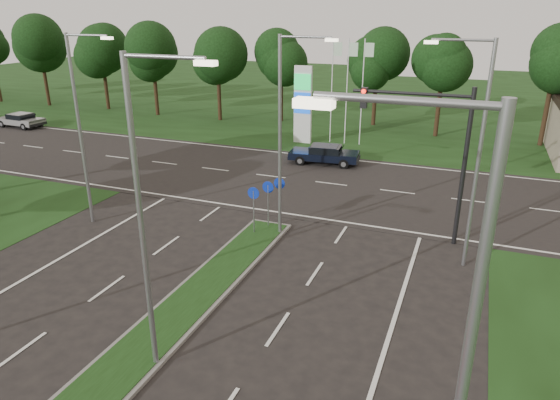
% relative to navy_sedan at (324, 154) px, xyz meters
% --- Properties ---
extents(verge_far, '(160.00, 50.00, 0.02)m').
position_rel_navy_sedan_xyz_m(verge_far, '(0.66, 27.00, -0.69)').
color(verge_far, black).
rests_on(verge_far, ground).
extents(cross_road, '(160.00, 12.00, 0.02)m').
position_rel_navy_sedan_xyz_m(cross_road, '(0.66, -4.00, -0.69)').
color(cross_road, black).
rests_on(cross_road, ground).
extents(streetlight_median_near, '(2.53, 0.22, 9.00)m').
position_rel_navy_sedan_xyz_m(streetlight_median_near, '(1.66, -22.00, 4.39)').
color(streetlight_median_near, gray).
rests_on(streetlight_median_near, ground).
extents(streetlight_median_far, '(2.53, 0.22, 9.00)m').
position_rel_navy_sedan_xyz_m(streetlight_median_far, '(1.66, -12.00, 4.39)').
color(streetlight_median_far, gray).
rests_on(streetlight_median_far, ground).
extents(streetlight_left_far, '(2.53, 0.22, 9.00)m').
position_rel_navy_sedan_xyz_m(streetlight_left_far, '(-7.64, -14.00, 4.39)').
color(streetlight_left_far, gray).
rests_on(streetlight_left_far, ground).
extents(streetlight_right_far, '(2.53, 0.22, 9.00)m').
position_rel_navy_sedan_xyz_m(streetlight_right_far, '(9.45, -12.00, 4.39)').
color(streetlight_right_far, gray).
rests_on(streetlight_right_far, ground).
extents(streetlight_right_near, '(2.53, 0.22, 9.00)m').
position_rel_navy_sedan_xyz_m(streetlight_right_near, '(9.45, -26.00, 4.39)').
color(streetlight_right_near, gray).
rests_on(streetlight_right_near, ground).
extents(traffic_signal, '(5.10, 0.42, 7.00)m').
position_rel_navy_sedan_xyz_m(traffic_signal, '(7.84, -10.01, 3.96)').
color(traffic_signal, black).
rests_on(traffic_signal, ground).
extents(median_signs, '(1.16, 1.76, 2.38)m').
position_rel_navy_sedan_xyz_m(median_signs, '(0.66, -11.60, 1.02)').
color(median_signs, gray).
rests_on(median_signs, ground).
extents(gas_pylon, '(5.80, 1.26, 8.00)m').
position_rel_navy_sedan_xyz_m(gas_pylon, '(-3.13, 5.04, 2.51)').
color(gas_pylon, silver).
rests_on(gas_pylon, ground).
extents(treeline_far, '(6.00, 6.00, 9.90)m').
position_rel_navy_sedan_xyz_m(treeline_far, '(0.76, 11.93, 6.14)').
color(treeline_far, black).
rests_on(treeline_far, ground).
extents(navy_sedan, '(4.84, 2.41, 1.28)m').
position_rel_navy_sedan_xyz_m(navy_sedan, '(0.00, 0.00, 0.00)').
color(navy_sedan, black).
rests_on(navy_sedan, ground).
extents(far_car_a, '(4.46, 2.11, 1.26)m').
position_rel_navy_sedan_xyz_m(far_car_a, '(-28.95, 1.00, -0.01)').
color(far_car_a, gray).
rests_on(far_car_a, ground).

